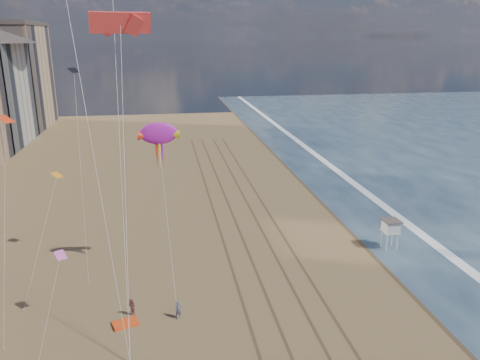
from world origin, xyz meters
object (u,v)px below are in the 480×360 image
object	(u,v)px
show_kite	(159,134)
kite_flyer_b	(132,308)
lifeguard_stand	(391,227)
grounded_kite	(125,323)
kite_flyer_a	(178,310)

from	to	relation	value
show_kite	kite_flyer_b	xyz separation A→B (m)	(-3.00, -7.50, -13.73)
lifeguard_stand	grounded_kite	distance (m)	30.78
lifeguard_stand	show_kite	size ratio (longest dim) A/B	0.20
grounded_kite	show_kite	size ratio (longest dim) A/B	0.12
lifeguard_stand	kite_flyer_b	xyz separation A→B (m)	(-28.39, -9.07, -1.86)
grounded_kite	show_kite	xyz separation A→B (m)	(3.51, 8.72, 14.42)
show_kite	lifeguard_stand	bearing A→B (deg)	3.55
lifeguard_stand	show_kite	world-z (taller)	show_kite
kite_flyer_a	lifeguard_stand	bearing A→B (deg)	0.21
lifeguard_stand	grounded_kite	xyz separation A→B (m)	(-28.90, -10.29, -2.55)
lifeguard_stand	kite_flyer_b	size ratio (longest dim) A/B	2.15
show_kite	kite_flyer_a	distance (m)	16.18
lifeguard_stand	grounded_kite	size ratio (longest dim) A/B	1.67
grounded_kite	kite_flyer_b	distance (m)	1.49
show_kite	kite_flyer_b	world-z (taller)	show_kite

